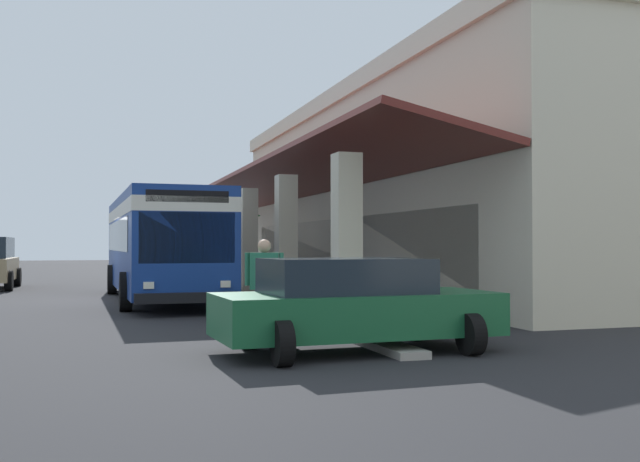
# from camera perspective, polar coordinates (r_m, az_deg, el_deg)

# --- Properties ---
(ground) EXTENTS (120.00, 120.00, 0.00)m
(ground) POSITION_cam_1_polar(r_m,az_deg,el_deg) (24.65, 2.22, -5.00)
(ground) COLOR #262628
(curb_strip) EXTENTS (31.05, 0.50, 0.12)m
(curb_strip) POSITION_cam_1_polar(r_m,az_deg,el_deg) (25.65, -7.27, -4.71)
(curb_strip) COLOR #9E998E
(curb_strip) RESTS_ON ground
(plaza_building) EXTENTS (26.18, 15.39, 7.27)m
(plaza_building) POSITION_cam_1_polar(r_m,az_deg,el_deg) (28.95, 11.87, 2.81)
(plaza_building) COLOR beige
(plaza_building) RESTS_ON ground
(transit_bus) EXTENTS (11.27, 3.02, 3.34)m
(transit_bus) POSITION_cam_1_polar(r_m,az_deg,el_deg) (22.77, -12.40, -0.63)
(transit_bus) COLOR navy
(transit_bus) RESTS_ON ground
(parked_sedan_green) EXTENTS (2.58, 4.48, 1.47)m
(parked_sedan_green) POSITION_cam_1_polar(r_m,az_deg,el_deg) (11.41, 2.67, -5.77)
(parked_sedan_green) COLOR #195933
(parked_sedan_green) RESTS_ON ground
(pedestrian) EXTENTS (0.53, 0.66, 1.78)m
(pedestrian) POSITION_cam_1_polar(r_m,az_deg,el_deg) (13.13, -4.40, -4.01)
(pedestrian) COLOR navy
(pedestrian) RESTS_ON ground
(potted_palm) EXTENTS (1.78, 1.96, 3.06)m
(potted_palm) POSITION_cam_1_polar(r_m,az_deg,el_deg) (30.17, -6.47, -2.99)
(potted_palm) COLOR #4C4742
(potted_palm) RESTS_ON ground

